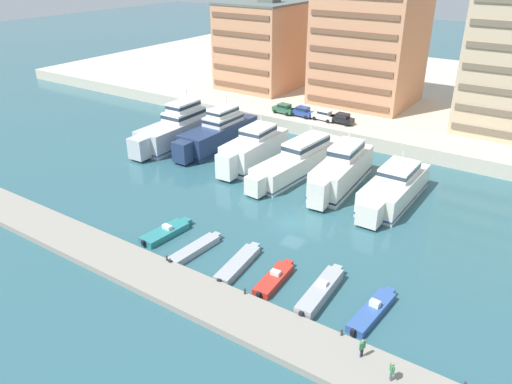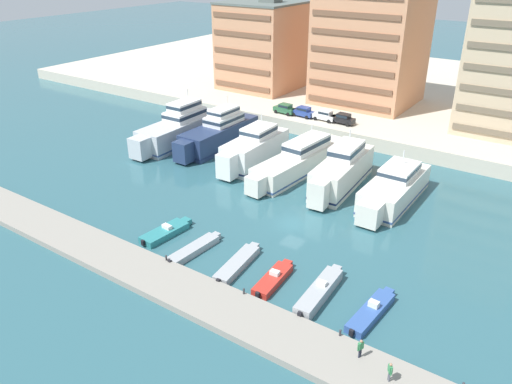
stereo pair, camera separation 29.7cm
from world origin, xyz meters
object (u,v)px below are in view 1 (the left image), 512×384
Objects in this scene: motorboat_teal_far_left at (166,232)px; motorboat_grey_mid_left at (238,264)px; pedestrian_mid_deck at (392,370)px; yacht_silver_far_left at (179,128)px; yacht_ivory_center_left at (300,160)px; car_green_far_left at (284,108)px; yacht_white_mid_left at (254,149)px; car_black_center_left at (342,118)px; yacht_ivory_center_right at (394,188)px; motorboat_grey_center at (321,291)px; motorboat_grey_left at (195,249)px; yacht_ivory_center at (341,171)px; pedestrian_near_edge at (362,347)px; car_white_mid_left at (324,115)px; yacht_navy_left at (218,133)px; motorboat_blue_center_right at (372,311)px; car_blue_left at (302,111)px; motorboat_red_center_left at (274,279)px.

motorboat_grey_mid_left is at bearing -2.63° from motorboat_teal_far_left.
yacht_silver_far_left is at bearing 147.80° from pedestrian_mid_deck.
car_green_far_left is (-12.78, 16.58, 1.41)m from yacht_ivory_center_left.
yacht_white_mid_left is 3.69× the size of car_black_center_left.
yacht_ivory_center_right is 22.57m from motorboat_grey_center.
yacht_silver_far_left is 34.06m from motorboat_grey_left.
yacht_ivory_center reaches higher than pedestrian_near_edge.
yacht_white_mid_left is 18.58m from car_white_mid_left.
car_white_mid_left is (-4.97, 17.04, 1.41)m from yacht_ivory_center_left.
yacht_navy_left is 2.17× the size of motorboat_grey_center.
motorboat_teal_far_left is 0.82× the size of motorboat_grey_center.
motorboat_teal_far_left is (18.95, -23.31, -2.06)m from yacht_silver_far_left.
motorboat_grey_left is 0.98× the size of motorboat_blue_center_right.
yacht_white_mid_left is at bearing 136.19° from pedestrian_near_edge.
yacht_silver_far_left is 1.17× the size of yacht_ivory_center.
yacht_white_mid_left reaches higher than motorboat_blue_center_right.
car_black_center_left is (1.91, 41.16, 2.86)m from motorboat_teal_far_left.
yacht_silver_far_left is at bearing 129.11° from motorboat_teal_far_left.
car_blue_left is 1.01× the size of car_black_center_left.
car_white_mid_left is at bearing 83.45° from yacht_white_mid_left.
yacht_white_mid_left is 35.96m from motorboat_blue_center_right.
yacht_ivory_center is 24.39m from car_blue_left.
motorboat_teal_far_left is 14.80m from motorboat_red_center_left.
yacht_navy_left is 2.46× the size of motorboat_grey_left.
motorboat_teal_far_left is 24.51m from motorboat_blue_center_right.
yacht_ivory_center_left reaches higher than pedestrian_near_edge.
motorboat_red_center_left is at bearing -35.34° from yacht_silver_far_left.
car_blue_left reaches higher than pedestrian_near_edge.
motorboat_teal_far_left is at bearing -77.17° from car_green_far_left.
car_green_far_left is at bearing 127.62° from yacht_ivory_center_left.
yacht_silver_far_left reaches higher than yacht_white_mid_left.
yacht_navy_left is 40.76m from motorboat_grey_center.
motorboat_grey_center is 2.01× the size of car_blue_left.
motorboat_grey_left is 42.46m from car_white_mid_left.
pedestrian_near_edge is at bearing -24.54° from motorboat_red_center_left.
yacht_white_mid_left reaches higher than car_white_mid_left.
yacht_navy_left reaches higher than motorboat_blue_center_right.
motorboat_red_center_left is at bearing -68.72° from car_white_mid_left.
yacht_ivory_center_left reaches higher than car_black_center_left.
pedestrian_mid_deck is (18.03, -29.34, -0.74)m from yacht_ivory_center.
yacht_ivory_center_left reaches higher than motorboat_red_center_left.
motorboat_grey_mid_left reaches higher than motorboat_grey_left.
car_green_far_left is 60.61m from pedestrian_mid_deck.
yacht_white_mid_left reaches higher than motorboat_grey_left.
car_green_far_left and car_white_mid_left have the same top height.
yacht_silver_far_left reaches higher than motorboat_teal_far_left.
motorboat_grey_center is at bearing -0.19° from motorboat_teal_far_left.
pedestrian_mid_deck reaches higher than motorboat_red_center_left.
yacht_white_mid_left reaches higher than pedestrian_mid_deck.
motorboat_teal_far_left is at bearing 177.37° from motorboat_grey_mid_left.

